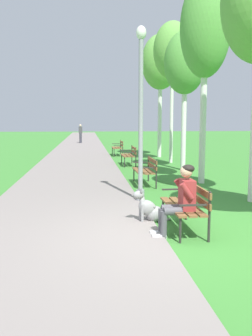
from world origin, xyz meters
TOP-DOWN VIEW (x-y plane):
  - ground_plane at (0.00, 0.00)m, footprint 120.00×120.00m
  - paved_path at (-1.87, 24.00)m, footprint 3.53×60.00m
  - park_bench_near at (0.41, 0.46)m, footprint 0.55×1.50m
  - park_bench_mid at (0.43, 5.20)m, footprint 0.55×1.50m
  - park_bench_far at (0.50, 10.22)m, footprint 0.55×1.50m
  - park_bench_furthest at (0.39, 14.78)m, footprint 0.55×1.50m
  - person_seated_on_near_bench at (0.20, 0.13)m, footprint 0.74×0.49m
  - dog_grey at (-0.18, 1.05)m, footprint 0.83×0.34m
  - lamp_post_near at (-0.09, 2.88)m, footprint 0.24×0.24m
  - birch_tree_third at (2.24, 5.36)m, footprint 1.54×1.53m
  - birch_tree_fourth at (2.45, 8.43)m, footprint 1.63×1.56m
  - birch_tree_fifth at (2.56, 11.04)m, footprint 1.76×1.71m
  - birch_tree_sixth at (2.54, 13.74)m, footprint 2.01×1.89m
  - pedestrian_distant at (-1.92, 26.09)m, footprint 0.32×0.22m

SIDE VIEW (x-z plane):
  - ground_plane at x=0.00m, z-range 0.00..0.00m
  - paved_path at x=-1.87m, z-range 0.00..0.04m
  - dog_grey at x=-0.18m, z-range -0.09..0.61m
  - park_bench_near at x=0.41m, z-range 0.09..0.94m
  - park_bench_mid at x=0.43m, z-range 0.09..0.94m
  - park_bench_far at x=0.50m, z-range 0.09..0.94m
  - park_bench_furthest at x=0.39m, z-range 0.09..0.94m
  - person_seated_on_near_bench at x=0.20m, z-range 0.06..1.31m
  - pedestrian_distant at x=-1.92m, z-range 0.02..1.67m
  - lamp_post_near at x=-0.09m, z-range 0.07..4.25m
  - birch_tree_fourth at x=2.45m, z-range 1.45..6.88m
  - birch_tree_third at x=2.24m, z-range 1.58..7.89m
  - birch_tree_sixth at x=2.54m, z-range 1.76..8.25m
  - birch_tree_fifth at x=2.56m, z-range 1.88..8.34m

